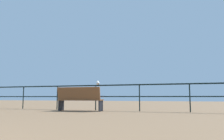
{
  "coord_description": "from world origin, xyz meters",
  "views": [
    {
      "loc": [
        3.81,
        -0.33,
        0.55
      ],
      "look_at": [
        0.9,
        7.9,
        1.59
      ],
      "focal_mm": 36.41,
      "sensor_mm": 36.0,
      "label": 1
    }
  ],
  "objects": [
    {
      "name": "seagull_on_rail",
      "position": [
        0.09,
        8.42,
        1.13
      ],
      "size": [
        0.24,
        0.36,
        0.18
      ],
      "color": "white",
      "rests_on": "pier_railing"
    },
    {
      "name": "pier_railing",
      "position": [
        -0.0,
        8.4,
        0.77
      ],
      "size": [
        26.03,
        0.05,
        1.05
      ],
      "color": "black",
      "rests_on": "ground_plane"
    },
    {
      "name": "bench_near_left",
      "position": [
        -0.39,
        7.71,
        0.52
      ],
      "size": [
        1.81,
        0.68,
        0.93
      ],
      "color": "brown",
      "rests_on": "ground_plane"
    }
  ]
}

